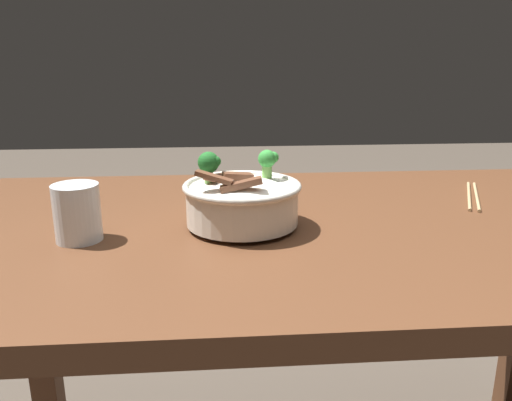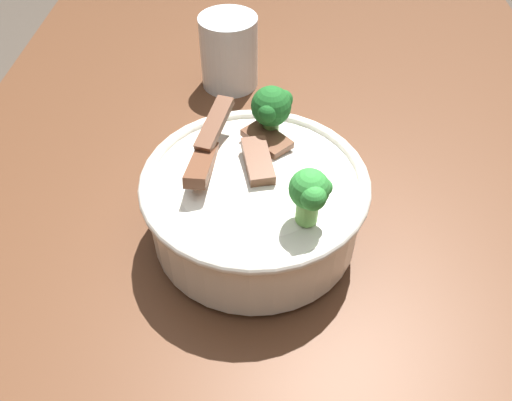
% 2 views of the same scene
% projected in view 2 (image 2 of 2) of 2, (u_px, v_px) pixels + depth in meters
% --- Properties ---
extents(rice_bowl, '(0.22, 0.22, 0.14)m').
position_uv_depth(rice_bowl, '(255.00, 198.00, 0.50)').
color(rice_bowl, silver).
rests_on(rice_bowl, dining_table).
extents(drinking_glass, '(0.08, 0.08, 0.10)m').
position_uv_depth(drinking_glass, '(229.00, 57.00, 0.71)').
color(drinking_glass, white).
rests_on(drinking_glass, dining_table).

